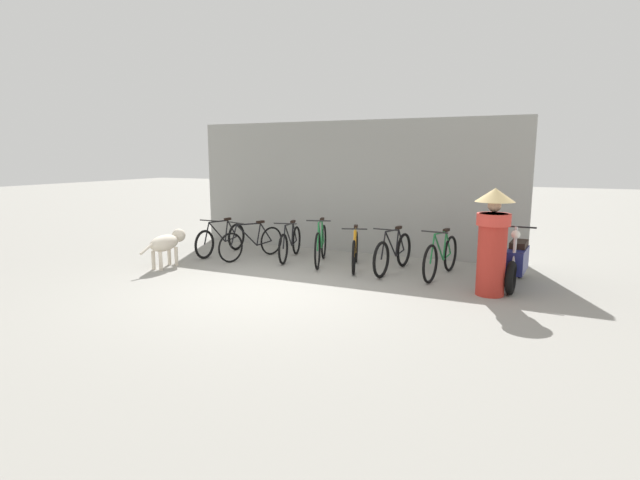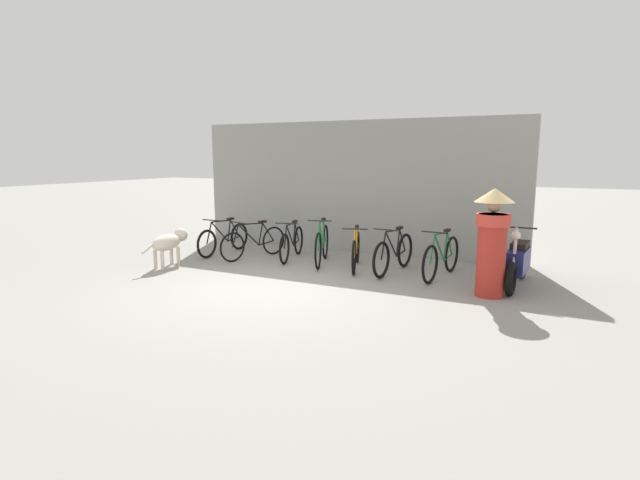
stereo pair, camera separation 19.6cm
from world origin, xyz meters
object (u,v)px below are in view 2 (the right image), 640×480
object	(u,v)px
bicycle_4	(356,251)
bicycle_6	(441,258)
bicycle_2	(292,243)
motorcycle	(517,263)
bicycle_5	(394,254)
stray_dog	(169,242)
bicycle_3	(322,245)
person_in_robes	(492,238)
bicycle_1	(254,242)
bicycle_0	(224,239)

from	to	relation	value
bicycle_4	bicycle_6	world-z (taller)	bicycle_6
bicycle_2	motorcycle	distance (m)	4.37
bicycle_5	stray_dog	world-z (taller)	bicycle_5
bicycle_6	motorcycle	distance (m)	1.25
bicycle_4	stray_dog	world-z (taller)	bicycle_4
bicycle_3	motorcycle	world-z (taller)	motorcycle
bicycle_4	bicycle_5	distance (m)	0.74
bicycle_5	bicycle_6	distance (m)	0.87
bicycle_5	person_in_robes	size ratio (longest dim) A/B	1.04
person_in_robes	bicycle_1	bearing A→B (deg)	-26.15
bicycle_4	person_in_robes	bearing A→B (deg)	53.04
bicycle_2	bicycle_3	world-z (taller)	bicycle_3
bicycle_5	person_in_robes	bearing A→B (deg)	70.36
bicycle_3	bicycle_5	distance (m)	1.49
bicycle_1	bicycle_2	bearing A→B (deg)	127.82
bicycle_2	bicycle_5	bearing A→B (deg)	71.40
bicycle_0	bicycle_1	size ratio (longest dim) A/B	1.05
bicycle_4	person_in_robes	size ratio (longest dim) A/B	0.98
bicycle_5	person_in_robes	xyz separation A→B (m)	(1.80, -0.84, 0.55)
bicycle_5	stray_dog	bearing A→B (deg)	-64.84
bicycle_0	motorcycle	world-z (taller)	motorcycle
bicycle_1	bicycle_4	bearing A→B (deg)	108.82
bicycle_5	bicycle_6	bearing A→B (deg)	95.00
bicycle_2	bicycle_4	world-z (taller)	bicycle_4
bicycle_3	bicycle_5	bearing A→B (deg)	69.21
bicycle_3	bicycle_6	size ratio (longest dim) A/B	0.96
stray_dog	bicycle_6	bearing A→B (deg)	-77.18
bicycle_3	stray_dog	distance (m)	2.94
bicycle_3	bicycle_5	size ratio (longest dim) A/B	0.96
person_in_robes	motorcycle	bearing A→B (deg)	-129.68
bicycle_4	bicycle_5	xyz separation A→B (m)	(0.74, 0.02, 0.01)
bicycle_4	bicycle_6	size ratio (longest dim) A/B	0.94
bicycle_3	bicycle_5	xyz separation A→B (m)	(1.49, -0.06, -0.03)
bicycle_2	bicycle_5	distance (m)	2.26
bicycle_1	bicycle_5	size ratio (longest dim) A/B	0.96
stray_dog	person_in_robes	world-z (taller)	person_in_robes
bicycle_1	bicycle_4	distance (m)	2.26
bicycle_6	stray_dog	bearing A→B (deg)	-66.65
bicycle_6	person_in_robes	size ratio (longest dim) A/B	1.04
bicycle_1	bicycle_4	world-z (taller)	bicycle_4
bicycle_5	bicycle_3	bearing A→B (deg)	-86.85
bicycle_1	bicycle_3	world-z (taller)	bicycle_3
bicycle_3	motorcycle	xyz separation A→B (m)	(3.60, -0.14, 0.02)
bicycle_3	bicycle_0	bearing A→B (deg)	-107.19
bicycle_2	bicycle_6	size ratio (longest dim) A/B	0.94
bicycle_0	bicycle_4	distance (m)	3.10
person_in_robes	bicycle_5	bearing A→B (deg)	-42.32
bicycle_2	motorcycle	size ratio (longest dim) A/B	0.93
bicycle_6	bicycle_5	bearing A→B (deg)	-83.44
bicycle_0	bicycle_3	xyz separation A→B (m)	(2.35, 0.06, 0.05)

